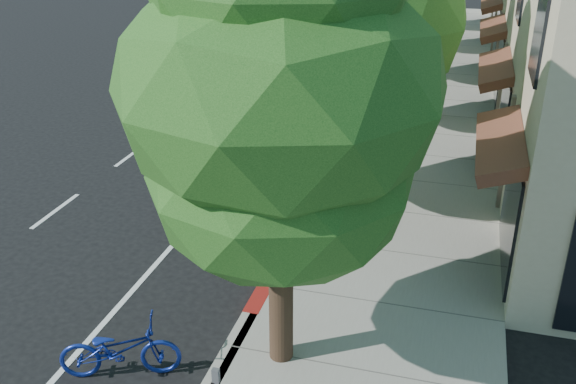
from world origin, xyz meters
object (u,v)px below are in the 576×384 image
(street_tree_1, at_px, (355,24))
(white_pickup, at_px, (345,54))
(dark_sedan, at_px, (292,113))
(cyclist, at_px, (279,209))
(dark_suv_far, at_px, (377,16))
(bicycle, at_px, (120,349))
(pedestrian, at_px, (432,90))
(silver_suv, at_px, (249,146))
(street_tree_0, at_px, (280,97))

(street_tree_1, bearing_deg, white_pickup, 101.31)
(street_tree_1, distance_m, dark_sedan, 6.93)
(cyclist, xyz_separation_m, dark_suv_far, (-1.61, 26.01, -0.07))
(bicycle, height_order, dark_sedan, dark_sedan)
(dark_suv_far, relative_size, pedestrian, 2.58)
(pedestrian, bearing_deg, silver_suv, 52.91)
(street_tree_0, distance_m, bicycle, 4.95)
(silver_suv, xyz_separation_m, dark_sedan, (0.28, 3.50, -0.13))
(bicycle, relative_size, dark_suv_far, 0.44)
(silver_suv, distance_m, dark_suv_far, 22.50)
(dark_sedan, xyz_separation_m, pedestrian, (4.26, 3.03, 0.27))
(street_tree_0, height_order, dark_suv_far, street_tree_0)
(street_tree_1, bearing_deg, dark_suv_far, 96.69)
(street_tree_0, xyz_separation_m, street_tree_1, (0.00, 6.00, -0.06))
(pedestrian, bearing_deg, street_tree_0, 81.88)
(white_pickup, bearing_deg, dark_sedan, -94.78)
(street_tree_1, xyz_separation_m, bicycle, (-2.46, -7.00, -4.12))
(cyclist, distance_m, dark_sedan, 7.19)
(cyclist, bearing_deg, street_tree_1, -18.11)
(dark_sedan, distance_m, white_pickup, 8.19)
(street_tree_0, xyz_separation_m, dark_sedan, (-2.82, 11.00, -3.95))
(dark_sedan, relative_size, dark_suv_far, 1.01)
(street_tree_1, distance_m, pedestrian, 8.92)
(white_pickup, xyz_separation_m, dark_suv_far, (-0.18, 10.81, -0.13))
(cyclist, height_order, dark_suv_far, cyclist)
(cyclist, height_order, dark_sedan, cyclist)
(white_pickup, bearing_deg, silver_suv, -95.80)
(dark_suv_far, bearing_deg, cyclist, -89.89)
(bicycle, bearing_deg, pedestrian, -34.75)
(street_tree_0, xyz_separation_m, silver_suv, (-3.10, 7.50, -3.82))
(street_tree_1, distance_m, silver_suv, 5.09)
(street_tree_1, height_order, pedestrian, street_tree_1)
(pedestrian, bearing_deg, bicycle, 73.19)
(street_tree_0, bearing_deg, dark_sedan, 104.35)
(bicycle, bearing_deg, silver_suv, -15.88)
(street_tree_1, height_order, dark_suv_far, street_tree_1)
(street_tree_0, distance_m, cyclist, 5.68)
(bicycle, bearing_deg, street_tree_0, -88.07)
(pedestrian, bearing_deg, dark_sedan, 33.15)
(dark_sedan, bearing_deg, white_pickup, 83.74)
(street_tree_1, relative_size, silver_suv, 1.20)
(street_tree_0, relative_size, bicycle, 3.86)
(bicycle, distance_m, dark_sedan, 12.01)
(bicycle, height_order, white_pickup, white_pickup)
(dark_sedan, height_order, pedestrian, pedestrian)
(bicycle, relative_size, dark_sedan, 0.44)
(street_tree_0, bearing_deg, dark_suv_far, 95.36)
(street_tree_0, bearing_deg, white_pickup, 97.83)
(street_tree_0, height_order, pedestrian, street_tree_0)
(street_tree_0, bearing_deg, silver_suv, 112.46)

